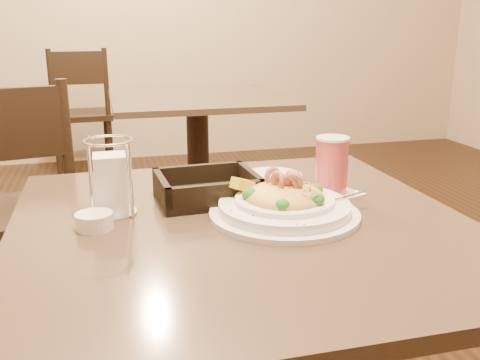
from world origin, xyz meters
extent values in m
cube|color=brown|center=(0.00, 0.00, 0.70)|extent=(0.90, 0.90, 0.03)
cylinder|color=black|center=(0.24, 1.87, 0.01)|extent=(0.52, 0.52, 0.03)
cylinder|color=black|center=(0.24, 1.87, 0.36)|extent=(0.12, 0.12, 0.66)
cube|color=brown|center=(0.24, 1.87, 0.70)|extent=(0.90, 0.90, 0.03)
cube|color=black|center=(-0.58, 0.95, 0.45)|extent=(0.49, 0.49, 0.04)
cylinder|color=black|center=(-0.44, 1.16, 0.21)|extent=(0.04, 0.04, 0.43)
cylinder|color=black|center=(-0.37, 0.81, 0.21)|extent=(0.04, 0.04, 0.43)
cylinder|color=black|center=(-0.37, 0.81, 0.70)|extent=(0.04, 0.04, 0.46)
cube|color=black|center=(-0.55, 0.77, 0.80)|extent=(0.36, 0.10, 0.22)
cube|color=black|center=(-0.40, 3.05, 0.45)|extent=(0.44, 0.44, 0.04)
cylinder|color=black|center=(-0.23, 3.24, 0.21)|extent=(0.04, 0.04, 0.43)
cylinder|color=black|center=(-0.59, 3.22, 0.21)|extent=(0.04, 0.04, 0.43)
cylinder|color=black|center=(-0.21, 2.88, 0.21)|extent=(0.04, 0.04, 0.43)
cylinder|color=black|center=(-0.57, 2.86, 0.21)|extent=(0.04, 0.04, 0.43)
cylinder|color=black|center=(-0.21, 2.88, 0.70)|extent=(0.04, 0.04, 0.46)
cylinder|color=black|center=(-0.57, 2.86, 0.70)|extent=(0.04, 0.04, 0.46)
cube|color=black|center=(-0.39, 2.87, 0.80)|extent=(0.36, 0.05, 0.22)
cylinder|color=white|center=(0.09, 0.00, 0.72)|extent=(0.31, 0.31, 0.01)
cylinder|color=white|center=(0.09, 0.00, 0.74)|extent=(0.27, 0.27, 0.02)
cylinder|color=white|center=(0.09, 0.00, 0.75)|extent=(0.20, 0.20, 0.01)
ellipsoid|color=tan|center=(0.09, 0.00, 0.76)|extent=(0.16, 0.16, 0.06)
cube|color=yellow|center=(0.02, 0.07, 0.77)|extent=(0.06, 0.05, 0.04)
cube|color=silver|center=(0.22, -0.01, 0.75)|extent=(0.11, 0.04, 0.01)
cube|color=silver|center=(0.16, -0.01, 0.76)|extent=(0.03, 0.02, 0.00)
torus|color=tan|center=(0.09, 0.00, 0.79)|extent=(0.04, 0.04, 0.03)
torus|color=tan|center=(0.10, 0.03, 0.77)|extent=(0.04, 0.04, 0.02)
torus|color=tan|center=(0.07, 0.00, 0.77)|extent=(0.04, 0.03, 0.02)
torus|color=tan|center=(0.13, -0.04, 0.78)|extent=(0.05, 0.05, 0.01)
torus|color=tan|center=(0.04, 0.02, 0.77)|extent=(0.05, 0.04, 0.02)
torus|color=tan|center=(0.10, 0.02, 0.77)|extent=(0.05, 0.04, 0.03)
torus|color=tan|center=(0.10, 0.01, 0.77)|extent=(0.05, 0.06, 0.03)
torus|color=tan|center=(0.07, -0.02, 0.77)|extent=(0.05, 0.05, 0.02)
torus|color=tan|center=(0.13, 0.02, 0.78)|extent=(0.04, 0.04, 0.03)
torus|color=tan|center=(0.12, -0.02, 0.78)|extent=(0.05, 0.05, 0.02)
torus|color=tan|center=(0.09, 0.02, 0.77)|extent=(0.04, 0.04, 0.01)
torus|color=tan|center=(0.09, -0.01, 0.79)|extent=(0.05, 0.05, 0.01)
torus|color=tan|center=(0.12, -0.02, 0.79)|extent=(0.03, 0.04, 0.02)
torus|color=tan|center=(0.09, 0.03, 0.77)|extent=(0.04, 0.04, 0.02)
torus|color=tan|center=(0.11, 0.01, 0.80)|extent=(0.04, 0.04, 0.04)
torus|color=tan|center=(0.11, -0.01, 0.80)|extent=(0.04, 0.04, 0.04)
torus|color=tan|center=(0.08, 0.00, 0.80)|extent=(0.04, 0.04, 0.04)
torus|color=tan|center=(0.08, 0.00, 0.80)|extent=(0.02, 0.04, 0.04)
torus|color=tan|center=(0.10, -0.01, 0.80)|extent=(0.04, 0.04, 0.04)
torus|color=tan|center=(0.07, 0.03, 0.80)|extent=(0.04, 0.02, 0.04)
torus|color=tan|center=(0.10, -0.01, 0.80)|extent=(0.04, 0.04, 0.04)
ellipsoid|color=#1A5A14|center=(0.16, 0.01, 0.77)|extent=(0.03, 0.03, 0.03)
ellipsoid|color=#1A5A14|center=(0.08, 0.07, 0.77)|extent=(0.04, 0.04, 0.03)
ellipsoid|color=#1A5A14|center=(0.02, 0.01, 0.77)|extent=(0.04, 0.04, 0.03)
ellipsoid|color=#1A5A14|center=(0.06, -0.06, 0.77)|extent=(0.03, 0.03, 0.02)
ellipsoid|color=#1A5A14|center=(0.13, -0.05, 0.77)|extent=(0.04, 0.04, 0.03)
cube|color=#266619|center=(0.04, 0.12, 0.75)|extent=(0.00, 0.00, 0.00)
cube|color=#266619|center=(0.07, -0.12, 0.75)|extent=(0.00, 0.00, 0.00)
cube|color=#266619|center=(0.01, -0.06, 0.75)|extent=(0.00, 0.00, 0.00)
cube|color=#266619|center=(0.21, -0.01, 0.75)|extent=(0.00, 0.00, 0.00)
cube|color=#266619|center=(0.15, 0.11, 0.75)|extent=(0.00, 0.00, 0.00)
cube|color=#266619|center=(0.05, 0.12, 0.75)|extent=(0.00, 0.00, 0.00)
cube|color=#266619|center=(-0.03, -0.02, 0.75)|extent=(0.00, 0.00, 0.00)
cube|color=#266619|center=(0.05, 0.10, 0.75)|extent=(0.00, 0.00, 0.00)
cube|color=#266619|center=(0.17, 0.10, 0.75)|extent=(0.00, 0.00, 0.00)
cube|color=#266619|center=(0.08, -0.12, 0.75)|extent=(0.00, 0.00, 0.00)
cube|color=white|center=(0.24, 0.13, 0.72)|extent=(0.15, 0.15, 0.00)
cylinder|color=#B84144|center=(0.24, 0.13, 0.79)|extent=(0.07, 0.07, 0.13)
cylinder|color=white|center=(0.24, 0.13, 0.85)|extent=(0.08, 0.08, 0.01)
cube|color=black|center=(-0.04, 0.15, 0.73)|extent=(0.22, 0.19, 0.02)
cube|color=black|center=(0.06, 0.16, 0.76)|extent=(0.02, 0.18, 0.04)
cube|color=black|center=(-0.14, 0.15, 0.76)|extent=(0.02, 0.18, 0.04)
cube|color=black|center=(-0.05, 0.23, 0.76)|extent=(0.22, 0.03, 0.04)
cube|color=black|center=(-0.04, 0.07, 0.76)|extent=(0.22, 0.03, 0.04)
cylinder|color=silver|center=(-0.25, 0.11, 0.72)|extent=(0.10, 0.10, 0.01)
torus|color=silver|center=(-0.25, 0.11, 0.87)|extent=(0.10, 0.10, 0.01)
cube|color=white|center=(-0.25, 0.11, 0.78)|extent=(0.09, 0.09, 0.12)
cylinder|color=silver|center=(-0.29, 0.07, 0.80)|extent=(0.01, 0.01, 0.15)
cylinder|color=silver|center=(-0.21, 0.07, 0.80)|extent=(0.01, 0.01, 0.15)
cylinder|color=silver|center=(-0.29, 0.15, 0.80)|extent=(0.01, 0.01, 0.15)
cylinder|color=silver|center=(-0.21, 0.15, 0.80)|extent=(0.01, 0.01, 0.15)
cylinder|color=white|center=(0.15, 0.28, 0.72)|extent=(0.20, 0.20, 0.01)
cylinder|color=white|center=(-0.28, 0.03, 0.73)|extent=(0.08, 0.08, 0.03)
camera|label=1|loc=(-0.26, -0.96, 1.10)|focal=40.00mm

